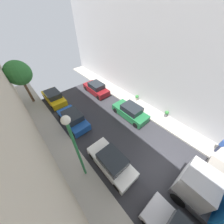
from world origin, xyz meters
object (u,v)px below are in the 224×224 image
object	(u,v)px
potted_plant_1	(137,97)
street_tree_0	(18,73)
lamp_post	(75,145)
parked_car_left_4	(73,119)
parked_car_right_4	(96,88)
potted_plant_0	(166,113)
parked_car_right_3	(130,112)
parked_car_left_3	(111,162)
parked_car_left_5	(54,97)
pedestrian	(222,145)

from	to	relation	value
potted_plant_1	street_tree_0	bearing A→B (deg)	139.72
lamp_post	parked_car_left_4	bearing A→B (deg)	70.36
parked_car_right_4	potted_plant_0	distance (m)	9.81
parked_car_right_3	street_tree_0	size ratio (longest dim) A/B	0.80
parked_car_left_4	parked_car_right_4	size ratio (longest dim) A/B	1.00
parked_car_right_3	lamp_post	size ratio (longest dim) A/B	0.68
parked_car_right_4	potted_plant_1	distance (m)	5.86
parked_car_right_4	potted_plant_0	size ratio (longest dim) A/B	5.23
parked_car_right_4	parked_car_left_3	bearing A→B (deg)	-119.74
parked_car_left_5	parked_car_right_3	distance (m)	10.05
parked_car_right_4	pedestrian	size ratio (longest dim) A/B	2.44
parked_car_left_3	parked_car_right_4	xyz separation A→B (m)	(5.40, 9.45, 0.00)
lamp_post	parked_car_right_4	bearing A→B (deg)	49.66
pedestrian	street_tree_0	distance (m)	21.06
parked_car_right_3	pedestrian	distance (m)	8.42
potted_plant_0	potted_plant_1	xyz separation A→B (m)	(-0.08, 4.24, -0.01)
street_tree_0	potted_plant_1	xyz separation A→B (m)	(10.42, -8.83, -3.44)
parked_car_left_5	pedestrian	xyz separation A→B (m)	(7.80, -16.54, 0.35)
street_tree_0	lamp_post	bearing A→B (deg)	-88.83
parked_car_right_4	parked_car_right_3	bearing A→B (deg)	-90.00
pedestrian	potted_plant_0	xyz separation A→B (m)	(0.55, 5.25, -0.48)
parked_car_right_3	lamp_post	distance (m)	8.32
parked_car_right_3	lamp_post	bearing A→B (deg)	-164.32
parked_car_right_4	lamp_post	size ratio (longest dim) A/B	0.68
parked_car_left_5	lamp_post	size ratio (longest dim) A/B	0.68
potted_plant_1	lamp_post	distance (m)	11.32
street_tree_0	potted_plant_1	distance (m)	14.08
parked_car_right_3	street_tree_0	bearing A→B (deg)	126.35
street_tree_0	parked_car_left_4	bearing A→B (deg)	-72.88
pedestrian	potted_plant_0	bearing A→B (deg)	84.04
parked_car_left_3	pedestrian	xyz separation A→B (m)	(7.80, -5.15, 0.35)
parked_car_left_4	parked_car_right_4	xyz separation A→B (m)	(5.40, 3.27, 0.00)
parked_car_right_4	potted_plant_0	xyz separation A→B (m)	(2.95, -9.36, -0.12)
pedestrian	potted_plant_0	world-z (taller)	pedestrian
parked_car_left_4	parked_car_left_5	xyz separation A→B (m)	(0.00, 5.20, 0.00)
parked_car_right_3	parked_car_right_4	xyz separation A→B (m)	(0.00, 6.55, 0.00)
parked_car_left_3	parked_car_left_5	xyz separation A→B (m)	(0.00, 11.38, 0.00)
parked_car_left_3	parked_car_right_4	distance (m)	10.89
parked_car_left_3	parked_car_left_5	size ratio (longest dim) A/B	1.00
parked_car_left_3	parked_car_right_4	world-z (taller)	same
parked_car_left_4	street_tree_0	world-z (taller)	street_tree_0
lamp_post	parked_car_left_3	bearing A→B (deg)	-24.31
parked_car_left_5	potted_plant_0	world-z (taller)	parked_car_left_5
parked_car_left_3	potted_plant_1	distance (m)	9.34
parked_car_left_5	potted_plant_0	size ratio (longest dim) A/B	5.23
potted_plant_0	parked_car_left_4	bearing A→B (deg)	143.91
parked_car_left_4	potted_plant_1	size ratio (longest dim) A/B	5.46
potted_plant_0	parked_car_left_5	bearing A→B (deg)	126.49
parked_car_right_3	pedestrian	size ratio (longest dim) A/B	2.44
parked_car_right_3	potted_plant_1	xyz separation A→B (m)	(2.86, 1.43, -0.13)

